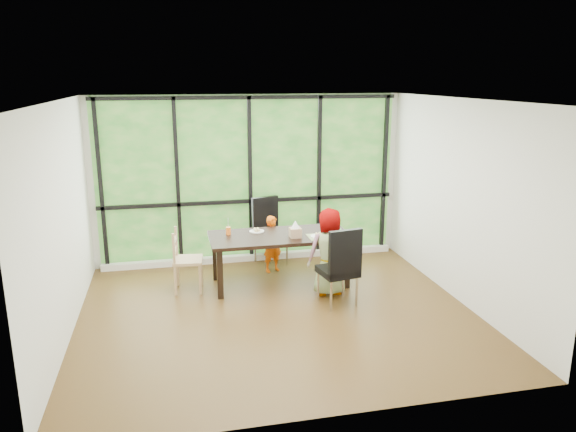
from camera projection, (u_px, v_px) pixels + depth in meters
The scene contains 22 objects.
ground at pixel (277, 313), 7.00m from camera, with size 5.00×5.00×0.00m, color black.
back_wall at pixel (250, 179), 8.79m from camera, with size 5.00×5.00×0.00m, color silver.
foliage_backdrop at pixel (250, 179), 8.77m from camera, with size 4.80×0.02×2.65m, color #194E18.
window_mullions at pixel (250, 180), 8.74m from camera, with size 4.80×0.06×2.65m, color black, non-canonical shape.
window_sill at pixel (252, 257), 9.02m from camera, with size 4.80×0.12×0.10m, color silver.
dining_table at pixel (280, 259), 7.92m from camera, with size 2.02×0.93×0.75m, color black.
chair_window_leather at pixel (271, 232), 8.73m from camera, with size 0.46×0.46×1.08m, color black.
chair_interior_leather at pixel (338, 265), 7.18m from camera, with size 0.46×0.46×1.08m, color black.
chair_end_beech at pixel (188, 260), 7.67m from camera, with size 0.42×0.40×0.90m, color #A07F5A.
child_toddler at pixel (273, 244), 8.43m from camera, with size 0.32×0.21×0.89m, color #DC5205.
child_older at pixel (330, 252), 7.50m from camera, with size 0.60×0.39×1.23m, color slate.
placemat at pixel (323, 236), 7.74m from camera, with size 0.44×0.32×0.01m, color tan.
plate_far at pixel (257, 231), 7.98m from camera, with size 0.22×0.22×0.01m, color white.
plate_near at pixel (319, 236), 7.73m from camera, with size 0.24×0.24×0.01m, color white.
orange_cup at pixel (228, 231), 7.83m from camera, with size 0.07×0.07×0.11m, color orange.
green_cup at pixel (339, 233), 7.74m from camera, with size 0.07×0.07×0.11m, color #3AD524.
tissue_box at pixel (295, 233), 7.70m from camera, with size 0.16×0.16×0.14m, color tan.
crepe_rolls_far at pixel (257, 230), 7.98m from camera, with size 0.10×0.12×0.04m, color tan, non-canonical shape.
crepe_rolls_near at pixel (319, 235), 7.72m from camera, with size 0.10×0.12×0.04m, color tan, non-canonical shape.
straw_white at pixel (228, 224), 7.80m from camera, with size 0.01×0.01×0.20m, color white.
straw_pink at pixel (339, 226), 7.71m from camera, with size 0.01×0.01×0.20m, color pink.
tissue at pixel (295, 224), 7.67m from camera, with size 0.12×0.12×0.11m, color white.
Camera 1 is at (-1.26, -6.34, 2.98)m, focal length 33.86 mm.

